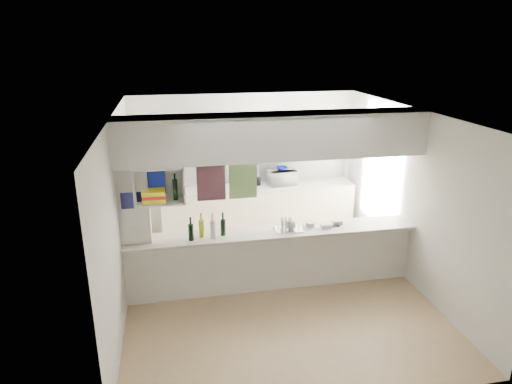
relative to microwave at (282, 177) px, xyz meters
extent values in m
plane|color=#A2845E|center=(-0.66, -2.10, -1.06)|extent=(4.80, 4.80, 0.00)
plane|color=white|center=(-0.66, -2.10, 1.54)|extent=(4.80, 4.80, 0.00)
plane|color=silver|center=(-0.66, 0.30, 0.24)|extent=(4.20, 0.00, 4.20)
plane|color=silver|center=(-2.76, -2.10, 0.24)|extent=(0.00, 4.80, 4.80)
plane|color=silver|center=(1.44, -2.10, 0.24)|extent=(0.00, 4.80, 4.80)
cube|color=silver|center=(-0.66, -2.10, -0.62)|extent=(4.20, 0.15, 0.88)
cube|color=beige|center=(-0.66, -2.10, -0.16)|extent=(4.20, 0.50, 0.04)
cube|color=white|center=(-0.66, -2.10, 1.24)|extent=(4.20, 0.50, 0.60)
cube|color=silver|center=(-2.56, -2.10, 0.24)|extent=(0.40, 0.18, 2.60)
cube|color=#191E4C|center=(-2.56, -2.20, 0.49)|extent=(0.30, 0.01, 0.22)
cube|color=white|center=(-2.56, -2.20, 0.26)|extent=(0.30, 0.01, 0.24)
cube|color=#321622|center=(-1.51, -1.88, 0.62)|extent=(0.40, 0.02, 0.62)
cube|color=#1D8374|center=(-1.06, -1.88, 0.62)|extent=(0.40, 0.02, 0.62)
cube|color=white|center=(-2.21, -2.20, 0.45)|extent=(0.65, 0.35, 0.02)
cube|color=white|center=(-2.21, -2.20, 0.93)|extent=(0.65, 0.35, 0.02)
cube|color=white|center=(-2.21, -2.04, 0.69)|extent=(0.65, 0.02, 0.50)
cube|color=white|center=(-2.52, -2.20, 0.69)|extent=(0.02, 0.35, 0.50)
cube|color=white|center=(-1.90, -2.20, 0.69)|extent=(0.02, 0.35, 0.50)
cube|color=#FCF51C|center=(-2.29, -2.20, 0.49)|extent=(0.30, 0.24, 0.05)
cube|color=#AA1716|center=(-2.29, -2.20, 0.54)|extent=(0.28, 0.22, 0.05)
cube|color=#FCF51C|center=(-2.29, -2.20, 0.59)|extent=(0.30, 0.24, 0.05)
cube|color=navy|center=(-2.26, -2.08, 0.69)|extent=(0.26, 0.02, 0.34)
cylinder|color=black|center=(-2.01, -2.20, 0.61)|extent=(0.06, 0.06, 0.28)
cube|color=beige|center=(-0.46, 0.00, -0.61)|extent=(3.60, 0.60, 0.90)
cube|color=beige|center=(-0.46, 0.00, -0.15)|extent=(3.60, 0.63, 0.03)
cube|color=silver|center=(-0.46, 0.28, 0.16)|extent=(3.60, 0.03, 0.60)
cube|color=beige|center=(-0.66, 0.13, 0.82)|extent=(2.62, 0.34, 0.72)
cube|color=white|center=(0.09, 0.06, 0.42)|extent=(0.60, 0.46, 0.12)
cube|color=silver|center=(0.09, -0.17, 0.39)|extent=(0.60, 0.02, 0.05)
imported|color=white|center=(0.00, 0.00, 0.00)|extent=(0.54, 0.40, 0.28)
imported|color=navy|center=(-0.01, 0.03, 0.17)|extent=(0.22, 0.22, 0.05)
cube|color=silver|center=(-0.43, -2.10, -0.13)|extent=(0.40, 0.31, 0.01)
cylinder|color=white|center=(-0.53, -2.09, -0.03)|extent=(0.02, 0.19, 0.19)
cylinder|color=white|center=(-0.47, -2.09, -0.03)|extent=(0.02, 0.19, 0.19)
cylinder|color=white|center=(-0.41, -2.10, -0.03)|extent=(0.02, 0.19, 0.19)
imported|color=white|center=(-0.40, -2.13, -0.07)|extent=(0.14, 0.14, 0.10)
cylinder|color=black|center=(-1.83, -2.19, -0.02)|extent=(0.07, 0.07, 0.23)
cylinder|color=black|center=(-1.83, -2.19, 0.14)|extent=(0.03, 0.03, 0.11)
cylinder|color=olive|center=(-1.68, -2.11, -0.02)|extent=(0.07, 0.07, 0.25)
cylinder|color=olive|center=(-1.68, -2.11, 0.16)|extent=(0.03, 0.03, 0.11)
cylinder|color=silver|center=(-1.53, -2.19, -0.01)|extent=(0.07, 0.07, 0.26)
cylinder|color=silver|center=(-1.53, -2.19, 0.18)|extent=(0.03, 0.03, 0.11)
cylinder|color=black|center=(-1.38, -2.11, -0.02)|extent=(0.07, 0.07, 0.23)
cylinder|color=black|center=(-1.38, -2.11, 0.14)|extent=(0.03, 0.03, 0.11)
cylinder|color=silver|center=(-0.09, -2.04, -0.10)|extent=(0.15, 0.15, 0.07)
cube|color=silver|center=(0.11, -2.14, -0.11)|extent=(0.15, 0.10, 0.06)
cube|color=silver|center=(0.32, -2.04, -0.11)|extent=(0.15, 0.10, 0.06)
cube|color=black|center=(0.26, -2.11, -0.13)|extent=(0.14, 0.07, 0.01)
cylinder|color=black|center=(-0.46, 0.05, -0.07)|extent=(0.11, 0.11, 0.15)
cube|color=#4E321A|center=(-1.13, 0.08, -0.04)|extent=(0.11, 0.10, 0.19)
camera|label=1|loc=(-2.05, -7.95, 2.48)|focal=32.00mm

